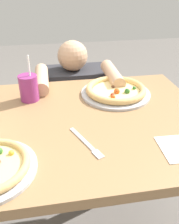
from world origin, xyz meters
name	(u,v)px	position (x,y,z in m)	size (l,w,h in m)	color
dining_table	(71,144)	(0.00, 0.00, 0.63)	(1.15, 0.81, 0.75)	#936D47
pizza_far	(116,91)	(0.24, 0.19, 0.77)	(0.33, 0.33, 0.04)	#B7B7BC
drink_cup_colored	(29,88)	(-0.17, 0.21, 0.81)	(0.09, 0.09, 0.21)	#8C2D72
fork	(87,144)	(0.04, -0.17, 0.75)	(0.10, 0.19, 0.00)	silver
diner_seated	(75,117)	(0.08, 0.59, 0.40)	(0.45, 0.54, 0.92)	#333847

